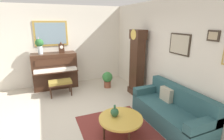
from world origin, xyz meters
TOP-DOWN VIEW (x-y plane):
  - ground_plane at (0.00, 0.00)m, footprint 6.40×6.00m
  - wall_left at (-2.60, -0.01)m, footprint 0.13×4.90m
  - wall_back at (0.02, 2.40)m, footprint 5.30×0.13m
  - area_rug at (1.06, 0.75)m, footprint 2.10×1.50m
  - piano at (-2.23, -0.23)m, footprint 0.87×1.44m
  - piano_bench at (-1.46, -0.16)m, footprint 0.42×0.70m
  - grandfather_clock at (-0.65, 2.08)m, footprint 0.52×0.34m
  - couch at (1.10, 1.96)m, footprint 1.90×0.80m
  - coffee_table at (1.04, 0.73)m, footprint 0.88×0.88m
  - mantel_clock at (-2.23, 0.04)m, footprint 0.13×0.18m
  - flower_vase at (-2.23, -0.63)m, footprint 0.26×0.26m
  - green_jug at (0.94, 0.64)m, footprint 0.17×0.17m
  - potted_plant at (-1.52, 1.44)m, footprint 0.36×0.36m

SIDE VIEW (x-z plane):
  - ground_plane at x=0.00m, z-range -0.10..0.00m
  - area_rug at x=1.06m, z-range 0.00..0.01m
  - couch at x=1.10m, z-range -0.11..0.73m
  - potted_plant at x=-1.52m, z-range 0.04..0.60m
  - coffee_table at x=1.04m, z-range 0.17..0.58m
  - piano_bench at x=-1.46m, z-range 0.17..0.65m
  - green_jug at x=0.94m, z-range 0.37..0.61m
  - piano at x=-2.23m, z-range 0.01..1.22m
  - grandfather_clock at x=-0.65m, z-range -0.05..1.98m
  - mantel_clock at x=-2.23m, z-range 1.20..1.58m
  - wall_back at x=0.02m, z-range 0.00..2.80m
  - wall_left at x=-2.60m, z-range 0.01..2.81m
  - flower_vase at x=-2.23m, z-range 1.24..1.82m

